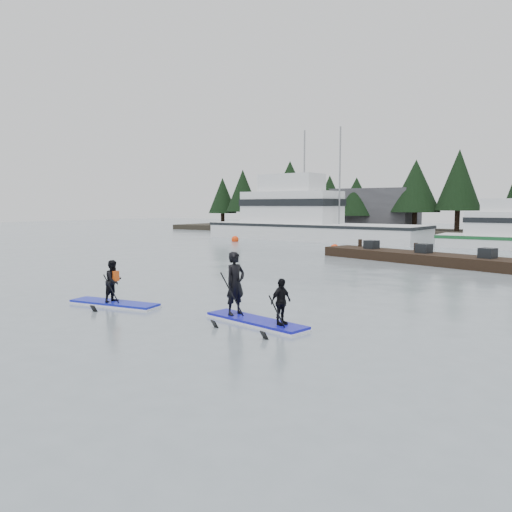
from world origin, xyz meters
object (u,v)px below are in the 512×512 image
Objects in this scene: floating_dock at (458,261)px; paddleboard_duo at (251,298)px; paddleboard_solo at (114,289)px; fishing_boat_large at (307,230)px.

paddleboard_duo reaches higher than floating_dock.
paddleboard_solo is 0.95× the size of paddleboard_duo.
fishing_boat_large reaches higher than paddleboard_solo.
fishing_boat_large is 1.25× the size of floating_dock.
paddleboard_solo is 4.92m from paddleboard_duo.
fishing_boat_large is 6.33× the size of paddleboard_duo.
fishing_boat_large reaches higher than floating_dock.
fishing_boat_large is at bearing 126.65° from paddleboard_duo.
floating_dock is 5.33× the size of paddleboard_solo.
paddleboard_duo is at bearing -80.04° from floating_dock.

